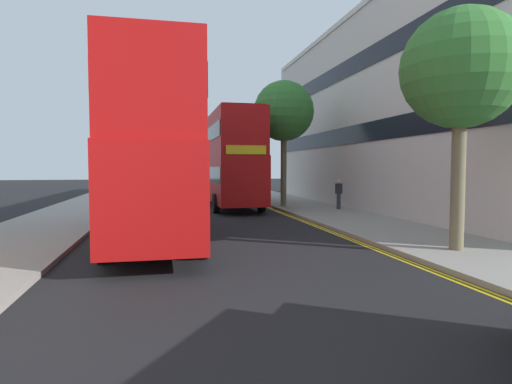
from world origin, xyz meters
name	(u,v)px	position (x,y,z in m)	size (l,w,h in m)	color
sidewalk_right	(375,226)	(6.50, 16.00, 0.07)	(4.00, 80.00, 0.14)	gray
sidewalk_left	(24,237)	(-6.50, 16.00, 0.07)	(4.00, 80.00, 0.14)	gray
kerb_line_outer	(348,237)	(4.40, 14.00, 0.00)	(0.10, 56.00, 0.01)	yellow
kerb_line_inner	(343,237)	(4.24, 14.00, 0.00)	(0.10, 56.00, 0.01)	yellow
double_decker_bus_away	(154,150)	(-2.13, 14.96, 3.03)	(2.86, 10.83, 5.64)	#B20F0F
double_decker_bus_oncoming	(229,158)	(2.08, 26.26, 3.03)	(2.86, 10.83, 5.64)	#B20F0F
pedestrian_far	(339,194)	(7.56, 22.26, 0.99)	(0.34, 0.22, 1.62)	#2D2D38
street_tree_near	(284,112)	(5.12, 24.76, 5.71)	(3.54, 3.54, 7.39)	#6B6047
street_tree_mid	(461,70)	(6.15, 10.64, 5.08)	(3.26, 3.26, 6.62)	#6B6047
townhouse_terrace_right	(423,115)	(13.50, 23.60, 5.61)	(10.08, 28.00, 11.22)	silver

